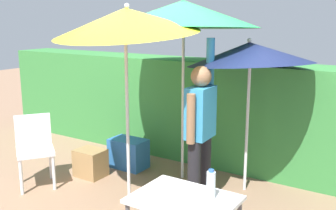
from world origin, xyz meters
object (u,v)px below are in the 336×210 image
(umbrella_orange, at_px, (183,14))
(chair_plastic, at_px, (35,146))
(folding_table, at_px, (184,208))
(umbrella_yellow, at_px, (126,21))
(person_vendor, at_px, (200,127))
(umbrella_rainbow, at_px, (250,54))
(crate_cardboard, at_px, (91,163))
(bottle_water, at_px, (211,185))
(cooler_box, at_px, (128,153))

(umbrella_orange, distance_m, chair_plastic, 2.48)
(umbrella_orange, height_order, folding_table, umbrella_orange)
(umbrella_yellow, relative_size, person_vendor, 1.21)
(umbrella_orange, bearing_deg, chair_plastic, -140.61)
(umbrella_rainbow, distance_m, folding_table, 2.18)
(umbrella_orange, height_order, crate_cardboard, umbrella_orange)
(chair_plastic, xyz_separation_m, folding_table, (2.56, -0.62, 0.12))
(bottle_water, bearing_deg, chair_plastic, 169.35)
(umbrella_yellow, xyz_separation_m, folding_table, (1.20, -0.82, -1.43))
(umbrella_orange, distance_m, person_vendor, 1.48)
(umbrella_rainbow, xyz_separation_m, cooler_box, (-1.68, -0.18, -1.48))
(person_vendor, distance_m, bottle_water, 1.28)
(umbrella_yellow, height_order, person_vendor, umbrella_yellow)
(umbrella_orange, height_order, person_vendor, umbrella_orange)
(chair_plastic, bearing_deg, crate_cardboard, 55.29)
(person_vendor, bearing_deg, umbrella_yellow, -153.17)
(cooler_box, bearing_deg, umbrella_orange, 6.57)
(chair_plastic, xyz_separation_m, bottle_water, (2.74, -0.51, 0.32))
(umbrella_yellow, bearing_deg, folding_table, -34.38)
(folding_table, bearing_deg, umbrella_rainbow, 97.58)
(cooler_box, bearing_deg, crate_cardboard, -113.58)
(person_vendor, height_order, chair_plastic, person_vendor)
(chair_plastic, relative_size, folding_table, 1.11)
(umbrella_yellow, height_order, cooler_box, umbrella_yellow)
(bottle_water, bearing_deg, folding_table, -150.50)
(cooler_box, bearing_deg, bottle_water, -37.40)
(cooler_box, bearing_deg, umbrella_rainbow, 6.03)
(folding_table, bearing_deg, umbrella_orange, 121.31)
(umbrella_yellow, distance_m, folding_table, 2.04)
(umbrella_yellow, height_order, folding_table, umbrella_yellow)
(person_vendor, relative_size, crate_cardboard, 4.91)
(crate_cardboard, bearing_deg, chair_plastic, -124.71)
(umbrella_orange, relative_size, bottle_water, 9.81)
(umbrella_yellow, bearing_deg, umbrella_rainbow, 48.45)
(umbrella_orange, bearing_deg, crate_cardboard, -149.53)
(umbrella_rainbow, bearing_deg, bottle_water, -76.44)
(bottle_water, bearing_deg, umbrella_rainbow, 103.56)
(person_vendor, bearing_deg, umbrella_orange, 133.68)
(person_vendor, bearing_deg, crate_cardboard, 179.65)
(chair_plastic, relative_size, cooler_box, 1.73)
(umbrella_yellow, bearing_deg, umbrella_orange, 84.27)
(folding_table, bearing_deg, bottle_water, 29.50)
(chair_plastic, height_order, cooler_box, chair_plastic)
(umbrella_rainbow, height_order, chair_plastic, umbrella_rainbow)
(umbrella_orange, bearing_deg, bottle_water, -53.13)
(chair_plastic, bearing_deg, umbrella_orange, 39.39)
(umbrella_yellow, bearing_deg, chair_plastic, -171.39)
(umbrella_orange, xyz_separation_m, cooler_box, (-0.83, -0.10, -1.93))
(umbrella_yellow, xyz_separation_m, bottle_water, (1.38, -0.72, -1.23))
(person_vendor, distance_m, folding_table, 1.31)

